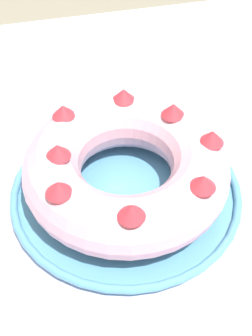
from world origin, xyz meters
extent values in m
cube|color=silver|center=(0.00, 0.00, 0.76)|extent=(1.44, 1.13, 0.03)
cylinder|color=#518EB2|center=(0.01, -0.01, 0.78)|extent=(0.34, 0.34, 0.01)
torus|color=#518EB2|center=(0.01, -0.01, 0.79)|extent=(0.35, 0.35, 0.01)
torus|color=#E09EAD|center=(0.01, -0.01, 0.83)|extent=(0.30, 0.30, 0.08)
cone|color=red|center=(-0.09, -0.07, 0.88)|extent=(0.04, 0.04, 0.02)
cone|color=red|center=(-0.01, -0.13, 0.88)|extent=(0.04, 0.04, 0.02)
cone|color=red|center=(0.09, -0.11, 0.88)|extent=(0.04, 0.04, 0.02)
cone|color=red|center=(0.13, -0.03, 0.88)|extent=(0.04, 0.04, 0.02)
cone|color=red|center=(0.09, 0.04, 0.88)|extent=(0.05, 0.05, 0.02)
cone|color=red|center=(0.03, 0.09, 0.88)|extent=(0.05, 0.05, 0.02)
cone|color=red|center=(-0.07, 0.07, 0.88)|extent=(0.05, 0.05, 0.02)
cone|color=red|center=(-0.09, -0.01, 0.88)|extent=(0.05, 0.05, 0.02)
camera|label=1|loc=(-0.10, -0.47, 1.32)|focal=50.00mm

